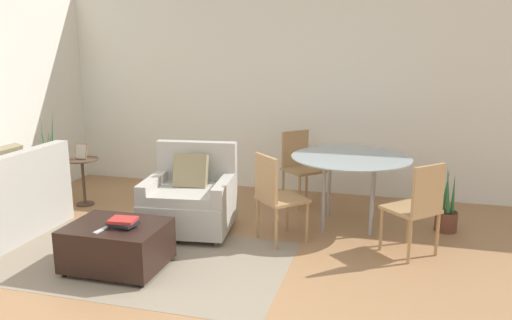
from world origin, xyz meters
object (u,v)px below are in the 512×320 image
picture_frame (81,151)px  potted_plant_small (446,215)px  potted_plant (51,184)px  side_table (83,173)px  armchair (190,199)px  dining_table (351,163)px  ottoman (117,245)px  book_stack (123,222)px  dining_chair_far_left (300,162)px  dining_chair_near_right (418,203)px  tv_remote_primary (101,230)px  dining_chair_near_left (275,192)px

picture_frame → potted_plant_small: size_ratio=0.27×
potted_plant → side_table: (0.46, 0.03, 0.17)m
armchair → dining_table: size_ratio=0.77×
ottoman → potted_plant: bearing=140.4°
ottoman → dining_table: 2.54m
potted_plant → book_stack: bearing=-38.8°
ottoman → potted_plant_small: 3.38m
dining_table → dining_chair_far_left: size_ratio=1.42×
ottoman → side_table: 2.05m
dining_chair_near_right → dining_chair_far_left: bearing=135.0°
tv_remote_primary → dining_chair_near_right: 2.84m
tv_remote_primary → picture_frame: picture_frame is taller
book_stack → dining_table: 2.46m
armchair → potted_plant: 2.12m
potted_plant_small → book_stack: bearing=-147.7°
side_table → dining_chair_near_right: size_ratio=0.65×
side_table → picture_frame: bearing=-90.0°
book_stack → dining_chair_far_left: (1.11, 2.36, 0.07)m
dining_chair_far_left → tv_remote_primary: bearing=-116.5°
side_table → dining_chair_near_left: 2.61m
dining_chair_near_left → book_stack: bearing=-138.0°
dining_table → ottoman: bearing=-138.6°
ottoman → dining_table: size_ratio=0.65×
dining_chair_near_left → dining_chair_far_left: size_ratio=1.00×
ottoman → dining_table: bearing=41.4°
side_table → potted_plant: bearing=-176.8°
dining_chair_far_left → dining_chair_near_right: bearing=-45.0°
book_stack → tv_remote_primary: bearing=-134.4°
dining_table → tv_remote_primary: bearing=-136.6°
ottoman → dining_chair_near_right: dining_chair_near_right is taller
tv_remote_primary → picture_frame: 2.15m
side_table → picture_frame: 0.27m
picture_frame → potted_plant: bearing=-176.8°
ottoman → dining_chair_near_right: size_ratio=0.92×
book_stack → dining_chair_near_left: (1.11, 1.00, 0.07)m
armchair → dining_table: bearing=20.2°
ottoman → dining_chair_far_left: bearing=62.9°
tv_remote_primary → dining_chair_near_left: (1.24, 1.13, 0.10)m
book_stack → potted_plant_small: size_ratio=0.36×
ottoman → side_table: size_ratio=1.43×
dining_chair_near_right → dining_chair_near_left: bearing=180.0°
ottoman → book_stack: 0.24m
tv_remote_primary → dining_chair_near_right: size_ratio=0.19×
tv_remote_primary → armchair: bearing=76.2°
ottoman → potted_plant_small: size_ratio=1.16×
tv_remote_primary → dining_table: 2.65m
picture_frame → dining_chair_far_left: size_ratio=0.21×
ottoman → dining_chair_near_right: bearing=20.9°
ottoman → dining_chair_near_left: dining_chair_near_left is taller
dining_chair_near_right → side_table: bearing=172.0°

